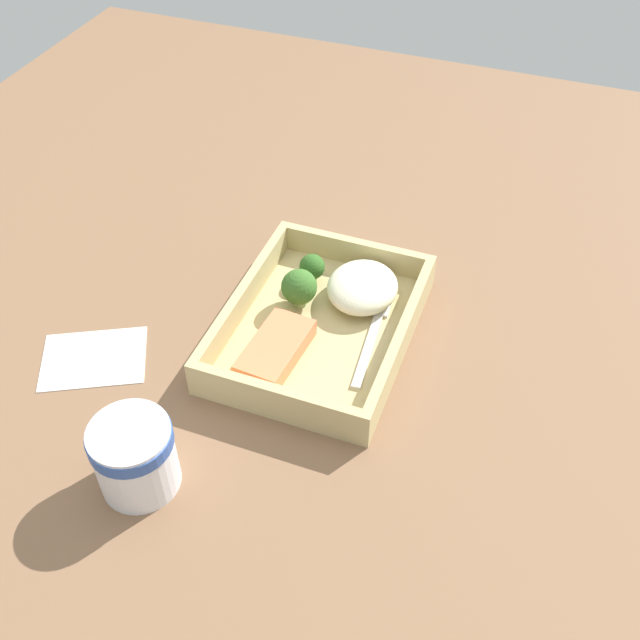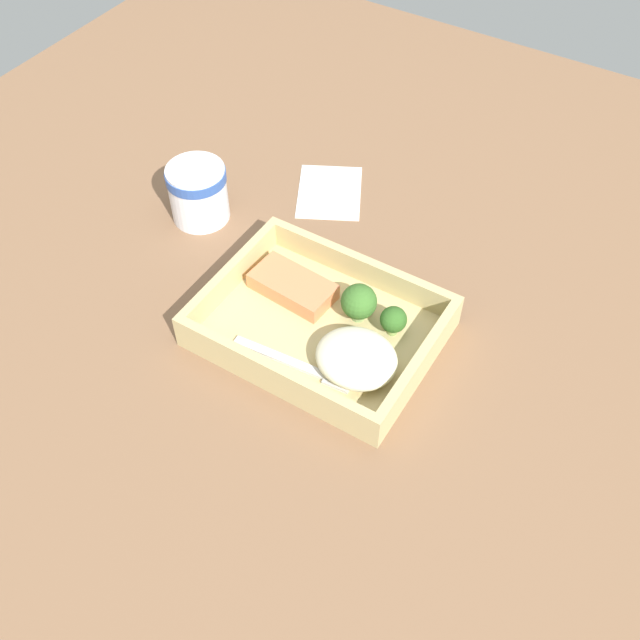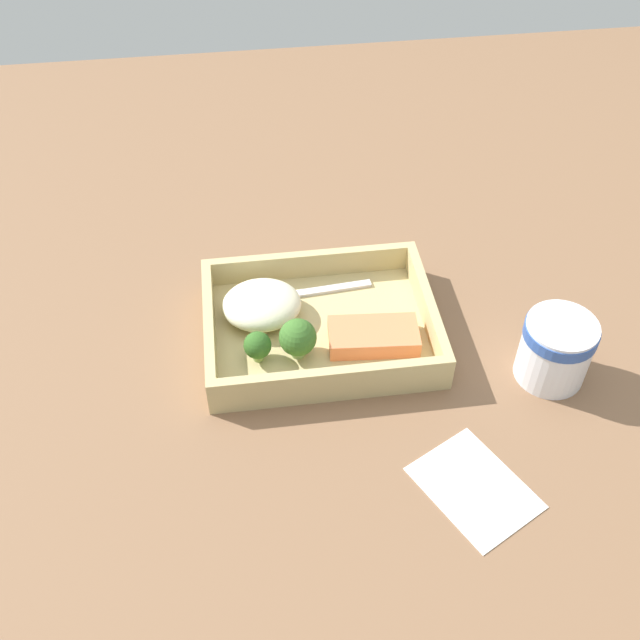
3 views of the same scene
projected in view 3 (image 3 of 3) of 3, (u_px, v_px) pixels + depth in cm
name	position (u px, v px, depth cm)	size (l,w,h in cm)	color
ground_plane	(320.00, 340.00, 95.88)	(160.00, 160.00, 2.00)	brown
takeout_tray	(320.00, 332.00, 94.74)	(28.58, 21.79, 1.20)	tan
tray_rim	(320.00, 318.00, 92.98)	(28.58, 21.79, 3.72)	tan
salmon_fillet	(373.00, 336.00, 91.76)	(10.98, 5.64, 2.30)	#EC7D4F
mashed_potatoes	(262.00, 305.00, 94.43)	(10.04, 8.98, 4.01)	#EDE6C0
broccoli_floret_1	(258.00, 346.00, 89.05)	(3.36, 3.36, 4.12)	#809E54
broccoli_floret_2	(298.00, 338.00, 89.17)	(4.57, 4.57, 5.30)	#7C9A5D
fork	(305.00, 293.00, 98.55)	(15.88, 2.97, 0.44)	silver
paper_cup	(556.00, 347.00, 87.26)	(8.53, 8.53, 8.51)	white
receipt_slip	(474.00, 487.00, 79.39)	(9.37, 12.38, 0.24)	white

